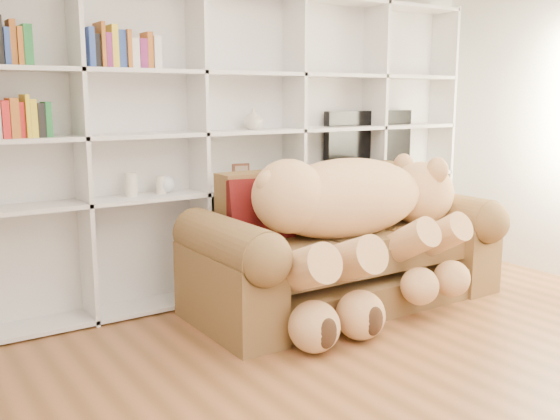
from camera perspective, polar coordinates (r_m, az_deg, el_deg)
floor at (r=3.58m, az=17.25°, el=-16.25°), size 5.00×5.00×0.00m
wall_back at (r=5.15m, az=-4.06°, el=7.82°), size 5.00×0.02×2.70m
bookshelf at (r=4.92m, az=-5.71°, el=7.16°), size 4.43×0.35×2.40m
sofa at (r=4.83m, az=5.79°, el=-3.99°), size 2.42×1.04×1.02m
teddy_bear at (r=4.57m, az=7.01°, el=-0.40°), size 1.99×1.04×1.15m
throw_pillow at (r=4.52m, az=-1.83°, el=-0.14°), size 0.52×0.36×0.49m
gift_box at (r=5.55m, az=15.47°, el=-5.37°), size 0.35×0.34×0.22m
tv at (r=5.81m, az=8.11°, el=6.07°), size 0.98×0.18×0.58m
picture_frame at (r=4.98m, az=-3.61°, el=3.26°), size 0.14×0.05×0.18m
green_vase at (r=5.17m, az=-0.17°, el=3.49°), size 0.19×0.19×0.19m
figurine_tall at (r=4.60m, az=-13.44°, el=2.27°), size 0.11×0.11×0.17m
figurine_short at (r=4.69m, az=-10.81°, el=2.27°), size 0.08×0.08×0.13m
snow_globe at (r=4.70m, az=-10.33°, el=2.31°), size 0.12×0.12×0.12m
shelf_vase at (r=5.01m, az=-2.46°, el=8.32°), size 0.19×0.19×0.17m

